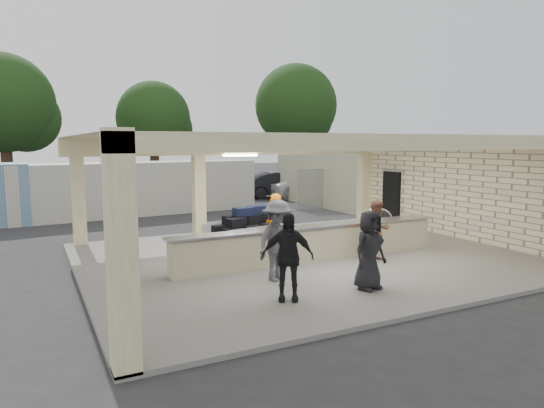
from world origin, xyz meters
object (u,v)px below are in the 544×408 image
car_dark (280,185)px  container_white (139,188)px  drum_fan (378,222)px  car_white_a (307,186)px  luggage_cart (247,228)px  passenger_a (377,231)px  car_white_b (380,184)px  passenger_b (288,257)px  baggage_handler (274,226)px  passenger_c (277,240)px  baggage_counter (312,243)px  passenger_d (369,250)px

car_dark → container_white: bearing=118.4°
drum_fan → car_white_a: car_white_a is taller
luggage_cart → passenger_a: (2.78, -2.54, 0.11)m
container_white → passenger_a: bearing=-78.9°
car_white_a → container_white: 10.82m
car_white_b → car_dark: (-6.46, 1.57, 0.08)m
drum_fan → passenger_b: passenger_b is taller
passenger_a → car_white_b: 18.42m
baggage_handler → passenger_c: (-0.99, -2.14, 0.05)m
passenger_c → container_white: size_ratio=0.17×
container_white → car_white_a: bearing=6.7°
baggage_counter → drum_fan: (3.52, 1.54, 0.09)m
baggage_counter → passenger_a: passenger_a is taller
baggage_counter → passenger_b: bearing=-130.2°
passenger_d → car_white_a: passenger_d is taller
container_white → baggage_handler: bearing=-88.0°
car_dark → container_white: (-9.10, -3.06, 0.44)m
passenger_a → passenger_d: (-1.85, -1.99, 0.04)m
passenger_b → baggage_handler: bearing=94.6°
drum_fan → passenger_c: size_ratio=0.56×
container_white → car_dark: bearing=13.0°
passenger_a → container_white: size_ratio=0.15×
passenger_c → passenger_d: (1.49, -1.54, -0.07)m
luggage_cart → passenger_c: 3.05m
baggage_counter → car_white_b: size_ratio=1.86×
passenger_b → container_white: bearing=117.3°
passenger_d → luggage_cart: bearing=90.8°
passenger_b → car_white_a: passenger_b is taller
passenger_c → passenger_a: bearing=-14.1°
passenger_c → baggage_counter: bearing=14.0°
passenger_d → car_white_a: (8.60, 16.98, -0.30)m
passenger_a → passenger_d: size_ratio=0.95×
passenger_c → car_white_b: passenger_c is taller
passenger_b → passenger_c: bearing=98.0°
luggage_cart → drum_fan: luggage_cart is taller
baggage_handler → luggage_cart: bearing=-110.7°
car_white_a → luggage_cart: bearing=145.1°
baggage_handler → passenger_d: 3.71m
luggage_cart → car_dark: (8.07, 13.21, -0.05)m
drum_fan → car_dark: bearing=87.1°
drum_fan → passenger_c: passenger_c is taller
car_dark → container_white: 9.61m
passenger_a → passenger_b: bearing=-158.6°
drum_fan → passenger_b: bearing=-132.8°
baggage_handler → car_white_a: (9.10, 13.31, -0.32)m
baggage_counter → passenger_d: passenger_d is taller
passenger_a → passenger_d: bearing=-137.0°
passenger_d → drum_fan: bearing=38.1°
car_dark → drum_fan: bearing=175.7°
passenger_d → passenger_c: bearing=123.3°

